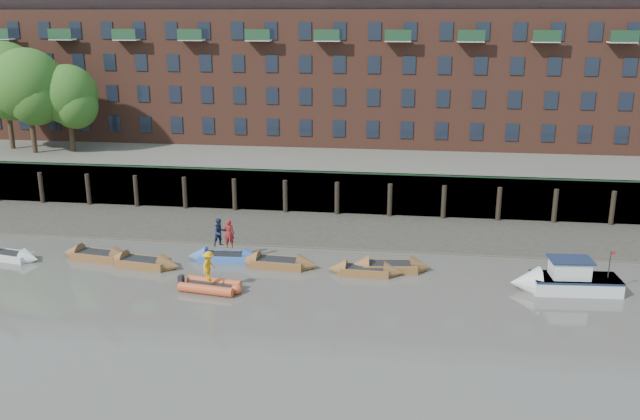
% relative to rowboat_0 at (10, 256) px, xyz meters
% --- Properties ---
extents(ground, '(220.00, 220.00, 0.00)m').
position_rel_rowboat_0_xyz_m(ground, '(17.21, -9.31, -0.22)').
color(ground, '#5C564F').
rests_on(ground, ground).
extents(foreshore, '(110.00, 8.00, 0.50)m').
position_rel_rowboat_0_xyz_m(foreshore, '(17.21, 8.69, -0.22)').
color(foreshore, '#3D382F').
rests_on(foreshore, ground).
extents(mud_band, '(110.00, 1.60, 0.10)m').
position_rel_rowboat_0_xyz_m(mud_band, '(17.21, 5.29, -0.22)').
color(mud_band, '#4C4336').
rests_on(mud_band, ground).
extents(river_wall, '(110.00, 1.23, 3.30)m').
position_rel_rowboat_0_xyz_m(river_wall, '(17.21, 13.07, 1.38)').
color(river_wall, '#2D2A26').
rests_on(river_wall, ground).
extents(bank_terrace, '(110.00, 28.00, 3.20)m').
position_rel_rowboat_0_xyz_m(bank_terrace, '(17.21, 26.69, 1.38)').
color(bank_terrace, '#5E594D').
rests_on(bank_terrace, ground).
extents(apartment_terrace, '(80.60, 15.56, 20.98)m').
position_rel_rowboat_0_xyz_m(apartment_terrace, '(17.21, 27.68, 12.61)').
color(apartment_terrace, brown).
rests_on(apartment_terrace, bank_terrace).
extents(tree_cluster, '(11.76, 7.74, 9.40)m').
position_rel_rowboat_0_xyz_m(tree_cluster, '(-8.41, 18.04, 8.79)').
color(tree_cluster, '#3A281C').
rests_on(tree_cluster, bank_terrace).
extents(rowboat_0, '(4.42, 2.03, 1.24)m').
position_rel_rowboat_0_xyz_m(rowboat_0, '(0.00, 0.00, 0.00)').
color(rowboat_0, silver).
rests_on(rowboat_0, ground).
extents(rowboat_1, '(4.98, 2.04, 1.40)m').
position_rel_rowboat_0_xyz_m(rowboat_1, '(5.44, 0.74, 0.03)').
color(rowboat_1, brown).
rests_on(rowboat_1, ground).
extents(rowboat_2, '(5.02, 2.10, 1.41)m').
position_rel_rowboat_0_xyz_m(rowboat_2, '(8.76, -0.10, 0.03)').
color(rowboat_2, brown).
rests_on(rowboat_2, ground).
extents(rowboat_3, '(4.81, 1.62, 1.38)m').
position_rel_rowboat_0_xyz_m(rowboat_3, '(13.44, 1.52, 0.02)').
color(rowboat_3, '#3966B6').
rests_on(rowboat_3, ground).
extents(rowboat_4, '(5.00, 1.75, 1.43)m').
position_rel_rowboat_0_xyz_m(rowboat_4, '(16.92, 0.97, 0.03)').
color(rowboat_4, brown).
rests_on(rowboat_4, ground).
extents(rowboat_5, '(4.47, 1.41, 1.29)m').
position_rel_rowboat_0_xyz_m(rowboat_5, '(22.24, 0.48, 0.01)').
color(rowboat_5, brown).
rests_on(rowboat_5, ground).
extents(rowboat_6, '(5.15, 2.06, 1.45)m').
position_rel_rowboat_0_xyz_m(rowboat_6, '(23.64, 1.20, 0.04)').
color(rowboat_6, brown).
rests_on(rowboat_6, ground).
extents(rib_tender, '(3.58, 2.10, 0.61)m').
position_rel_rowboat_0_xyz_m(rib_tender, '(14.03, -3.14, 0.04)').
color(rib_tender, '#D44E25').
rests_on(rib_tender, ground).
extents(motor_launch, '(6.00, 2.32, 2.43)m').
position_rel_rowboat_0_xyz_m(motor_launch, '(32.96, -0.57, 0.40)').
color(motor_launch, silver).
rests_on(motor_launch, ground).
extents(person_rower_a, '(0.74, 0.58, 1.79)m').
position_rel_rowboat_0_xyz_m(person_rower_a, '(13.77, 1.50, 1.60)').
color(person_rower_a, maroon).
rests_on(person_rower_a, rowboat_3).
extents(person_rower_b, '(1.08, 1.06, 1.76)m').
position_rel_rowboat_0_xyz_m(person_rower_b, '(13.12, 1.69, 1.59)').
color(person_rower_b, '#19233F').
rests_on(person_rower_b, rowboat_3).
extents(person_rib_crew, '(0.85, 1.23, 1.75)m').
position_rel_rowboat_0_xyz_m(person_rib_crew, '(13.89, -3.18, 1.22)').
color(person_rib_crew, orange).
rests_on(person_rib_crew, rib_tender).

